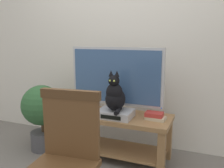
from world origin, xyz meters
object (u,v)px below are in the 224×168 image
(cat, at_px, (115,96))
(potted_plant, at_px, (42,111))
(tv, at_px, (116,78))
(book_stack, at_px, (155,116))
(tv_stand, at_px, (114,128))
(media_box, at_px, (115,114))
(wooden_chair, at_px, (65,155))

(cat, bearing_deg, potted_plant, -178.54)
(tv, relative_size, potted_plant, 1.33)
(book_stack, height_order, potted_plant, potted_plant)
(tv_stand, height_order, media_box, media_box)
(tv_stand, distance_m, tv, 0.54)
(cat, height_order, book_stack, cat)
(tv, xyz_separation_m, potted_plant, (-0.84, -0.19, -0.41))
(tv, distance_m, potted_plant, 0.95)
(tv, bearing_deg, tv_stand, -90.02)
(tv, height_order, wooden_chair, tv)
(cat, bearing_deg, media_box, 95.09)
(cat, relative_size, book_stack, 2.02)
(media_box, bearing_deg, potted_plant, -177.66)
(tv_stand, height_order, cat, cat)
(tv, height_order, potted_plant, tv)
(media_box, relative_size, book_stack, 1.72)
(media_box, xyz_separation_m, wooden_chair, (0.06, -1.03, 0.04))
(media_box, bearing_deg, tv_stand, 121.21)
(book_stack, bearing_deg, media_box, -168.70)
(cat, distance_m, potted_plant, 0.93)
(cat, height_order, potted_plant, cat)
(tv_stand, bearing_deg, wooden_chair, -84.31)
(potted_plant, bearing_deg, wooden_chair, -46.40)
(wooden_chair, distance_m, book_stack, 1.16)
(cat, bearing_deg, wooden_chair, -86.68)
(wooden_chair, bearing_deg, tv, 95.35)
(wooden_chair, distance_m, potted_plant, 1.38)
(media_box, distance_m, potted_plant, 0.89)
(cat, xyz_separation_m, wooden_chair, (0.06, -1.02, -0.15))
(media_box, bearing_deg, cat, -84.91)
(tv_stand, xyz_separation_m, book_stack, (0.44, -0.01, 0.19))
(tv_stand, relative_size, cat, 2.93)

